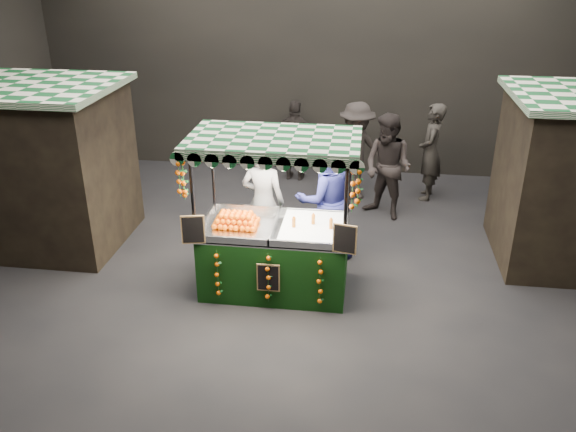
# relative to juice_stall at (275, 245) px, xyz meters

# --- Properties ---
(ground) EXTENTS (12.00, 12.00, 0.00)m
(ground) POSITION_rel_juice_stall_xyz_m (0.29, 0.06, -0.70)
(ground) COLOR black
(ground) RESTS_ON ground
(market_hall) EXTENTS (12.10, 10.10, 5.05)m
(market_hall) POSITION_rel_juice_stall_xyz_m (0.29, 0.06, 2.68)
(market_hall) COLOR black
(market_hall) RESTS_ON ground
(neighbour_stall_left) EXTENTS (3.00, 2.20, 2.60)m
(neighbour_stall_left) POSITION_rel_juice_stall_xyz_m (-4.11, 1.06, 0.61)
(neighbour_stall_left) COLOR black
(neighbour_stall_left) RESTS_ON ground
(juice_stall) EXTENTS (2.33, 1.37, 2.25)m
(juice_stall) POSITION_rel_juice_stall_xyz_m (0.00, 0.00, 0.00)
(juice_stall) COLOR black
(juice_stall) RESTS_ON ground
(vendor_grey) EXTENTS (0.70, 0.50, 1.82)m
(vendor_grey) POSITION_rel_juice_stall_xyz_m (-0.34, 0.99, 0.21)
(vendor_grey) COLOR gray
(vendor_grey) RESTS_ON ground
(vendor_blue) EXTENTS (1.15, 1.04, 1.94)m
(vendor_blue) POSITION_rel_juice_stall_xyz_m (0.61, 1.08, 0.27)
(vendor_blue) COLOR navy
(vendor_blue) RESTS_ON ground
(shopper_0) EXTENTS (0.81, 0.72, 1.87)m
(shopper_0) POSITION_rel_juice_stall_xyz_m (-4.20, 3.59, 0.23)
(shopper_0) COLOR #282321
(shopper_0) RESTS_ON ground
(shopper_1) EXTENTS (1.16, 1.11, 1.88)m
(shopper_1) POSITION_rel_juice_stall_xyz_m (1.57, 2.73, 0.24)
(shopper_1) COLOR #282221
(shopper_1) RESTS_ON ground
(shopper_2) EXTENTS (1.00, 0.49, 1.66)m
(shopper_2) POSITION_rel_juice_stall_xyz_m (-0.26, 4.38, 0.13)
(shopper_2) COLOR black
(shopper_2) RESTS_ON ground
(shopper_3) EXTENTS (1.40, 1.16, 1.88)m
(shopper_3) POSITION_rel_juice_stall_xyz_m (0.99, 3.52, 0.24)
(shopper_3) COLOR #292422
(shopper_3) RESTS_ON ground
(shopper_4) EXTENTS (1.02, 0.84, 1.80)m
(shopper_4) POSITION_rel_juice_stall_xyz_m (-3.70, 2.57, 0.20)
(shopper_4) COLOR #2C2723
(shopper_4) RESTS_ON ground
(shopper_5) EXTENTS (1.32, 1.80, 1.88)m
(shopper_5) POSITION_rel_juice_stall_xyz_m (4.79, 3.91, 0.24)
(shopper_5) COLOR black
(shopper_5) RESTS_ON ground
(shopper_6) EXTENTS (0.54, 0.74, 1.85)m
(shopper_6) POSITION_rel_juice_stall_xyz_m (2.38, 3.72, 0.23)
(shopper_6) COLOR #2C2824
(shopper_6) RESTS_ON ground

